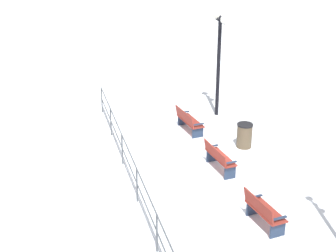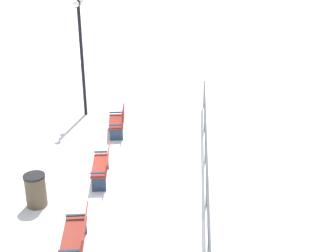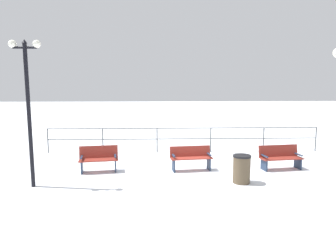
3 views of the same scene
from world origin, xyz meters
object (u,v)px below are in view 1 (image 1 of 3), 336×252
Objects in this scene: bench_nearest at (263,211)px; lamppost_middle at (219,46)px; bench_third at (188,121)px; trash_bin at (244,135)px; bench_second at (219,157)px.

bench_nearest is 0.34× the size of lamppost_middle.
lamppost_middle is at bearing 31.78° from bench_third.
trash_bin reaches higher than bench_third.
bench_nearest is at bearing -95.88° from bench_second.
bench_third is at bearing 82.34° from bench_nearest.
bench_nearest is 3.38m from bench_second.
lamppost_middle reaches higher than bench_third.
bench_nearest is 0.89× the size of bench_third.
bench_third is (-0.09, 6.76, -0.02)m from bench_nearest.
lamppost_middle is (1.68, 1.39, 2.54)m from bench_third.
bench_third is 1.77× the size of trash_bin.
bench_nearest is 8.67m from lamppost_middle.
lamppost_middle is at bearing 70.51° from bench_nearest.
trash_bin reaches higher than bench_second.
bench_second is at bearing 82.48° from bench_nearest.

